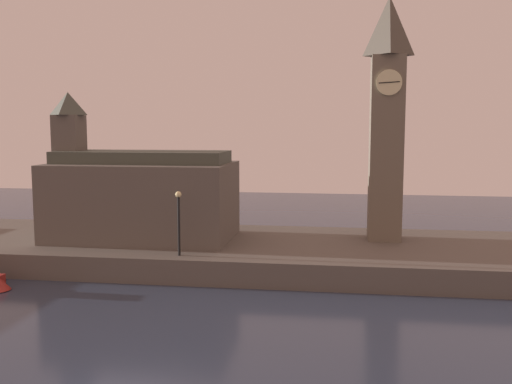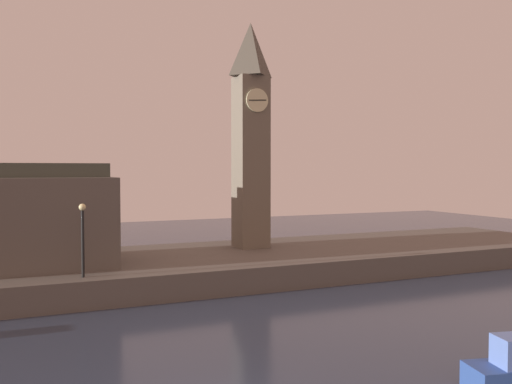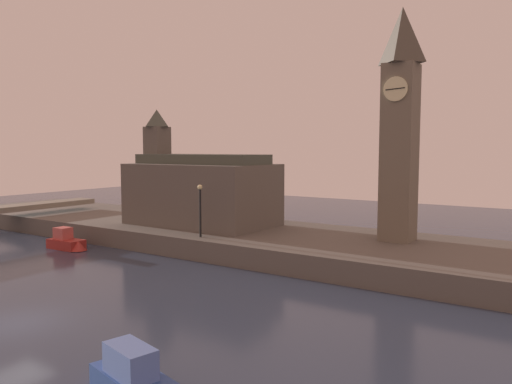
{
  "view_description": "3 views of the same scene",
  "coord_description": "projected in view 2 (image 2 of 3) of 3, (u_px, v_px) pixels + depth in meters",
  "views": [
    {
      "loc": [
        7.26,
        -16.8,
        9.13
      ],
      "look_at": [
        2.59,
        15.41,
        5.32
      ],
      "focal_mm": 40.07,
      "sensor_mm": 36.0,
      "label": 1
    },
    {
      "loc": [
        -5.33,
        -14.3,
        7.09
      ],
      "look_at": [
        7.99,
        15.59,
        5.73
      ],
      "focal_mm": 38.81,
      "sensor_mm": 36.0,
      "label": 2
    },
    {
      "loc": [
        21.15,
        -12.11,
        7.89
      ],
      "look_at": [
        3.33,
        14.52,
        5.09
      ],
      "focal_mm": 34.83,
      "sensor_mm": 36.0,
      "label": 3
    }
  ],
  "objects": [
    {
      "name": "clock_tower",
      "position": [
        251.0,
        132.0,
        39.18
      ],
      "size": [
        2.35,
        2.39,
        15.89
      ],
      "color": "#6B6051",
      "rests_on": "far_embankment"
    },
    {
      "name": "streetlamp",
      "position": [
        83.0,
        231.0,
        28.41
      ],
      "size": [
        0.36,
        0.36,
        3.82
      ],
      "color": "black",
      "rests_on": "far_embankment"
    },
    {
      "name": "far_embankment",
      "position": [
        107.0,
        273.0,
        33.73
      ],
      "size": [
        70.0,
        12.0,
        1.5
      ],
      "primitive_type": "cube",
      "color": "#5B544C",
      "rests_on": "ground"
    }
  ]
}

